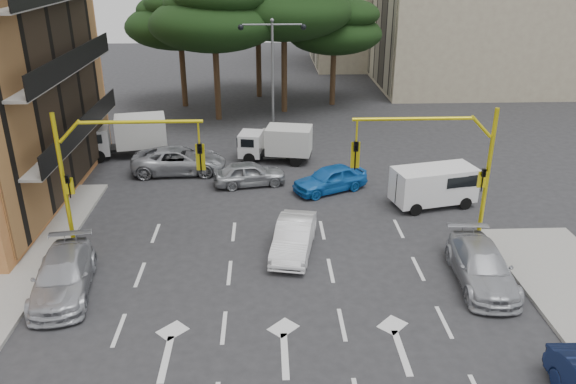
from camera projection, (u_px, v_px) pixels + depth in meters
name	position (u px, v px, depth m)	size (l,w,h in m)	color
ground	(280.00, 272.00, 22.15)	(120.00, 120.00, 0.00)	#28282B
median_strip	(273.00, 142.00, 36.80)	(1.40, 6.00, 0.15)	gray
pine_left_near	(214.00, 14.00, 39.13)	(9.15, 9.15, 10.23)	#382616
pine_center	(285.00, 1.00, 40.87)	(9.98, 9.98, 11.16)	#382616
pine_left_far	(180.00, 18.00, 42.96)	(8.32, 8.32, 9.30)	#382616
pine_right	(335.00, 26.00, 43.68)	(7.49, 7.49, 8.37)	#382616
pine_back	(258.00, 5.00, 45.66)	(9.15, 9.15, 10.23)	#382616
signal_mast_right	(446.00, 160.00, 22.69)	(5.79, 0.37, 6.00)	gold
signal_mast_left	(107.00, 164.00, 22.18)	(5.79, 0.37, 6.00)	gold
street_lamp_center	(272.00, 60.00, 34.67)	(4.16, 0.36, 7.77)	slate
car_white_hatch	(294.00, 237.00, 23.34)	(1.46, 4.18, 1.38)	white
car_blue_compact	(330.00, 179.00, 29.34)	(1.61, 4.00, 1.36)	blue
car_silver_wagon	(63.00, 276.00, 20.55)	(1.97, 4.84, 1.40)	#ABADB4
car_silver_cross_a	(179.00, 160.00, 31.77)	(2.42, 5.25, 1.46)	#A3A5AB
car_silver_cross_b	(250.00, 173.00, 30.09)	(1.55, 3.85, 1.31)	#9B9EA3
car_silver_parked	(482.00, 266.00, 21.19)	(1.96, 4.81, 1.40)	#A8AAB1
van_white	(433.00, 186.00, 27.54)	(1.81, 4.01, 2.00)	white
box_truck_a	(126.00, 137.00, 34.17)	(2.08, 4.95, 2.44)	silver
box_truck_b	(276.00, 144.00, 33.39)	(1.82, 4.34, 2.14)	white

